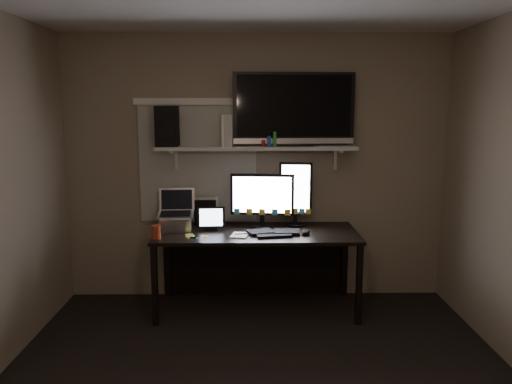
{
  "coord_description": "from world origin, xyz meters",
  "views": [
    {
      "loc": [
        -0.07,
        -2.91,
        1.83
      ],
      "look_at": [
        -0.01,
        1.25,
        1.12
      ],
      "focal_mm": 35.0,
      "sensor_mm": 36.0,
      "label": 1
    }
  ],
  "objects_px": {
    "monitor_landscape": "(262,200)",
    "tv": "(294,109)",
    "monitor_portrait": "(296,194)",
    "keyboard": "(274,232)",
    "cup": "(156,232)",
    "laptop": "(175,211)",
    "tablet": "(211,219)",
    "game_console": "(229,130)",
    "speaker": "(167,126)",
    "mouse": "(306,232)",
    "desk": "(256,247)"
  },
  "relations": [
    {
      "from": "mouse",
      "to": "cup",
      "type": "distance_m",
      "value": 1.29
    },
    {
      "from": "desk",
      "to": "laptop",
      "type": "xyz_separation_m",
      "value": [
        -0.73,
        -0.06,
        0.36
      ]
    },
    {
      "from": "monitor_landscape",
      "to": "keyboard",
      "type": "height_order",
      "value": "monitor_landscape"
    },
    {
      "from": "monitor_portrait",
      "to": "speaker",
      "type": "height_order",
      "value": "speaker"
    },
    {
      "from": "monitor_portrait",
      "to": "cup",
      "type": "height_order",
      "value": "monitor_portrait"
    },
    {
      "from": "monitor_landscape",
      "to": "cup",
      "type": "xyz_separation_m",
      "value": [
        -0.91,
        -0.39,
        -0.2
      ]
    },
    {
      "from": "tv",
      "to": "speaker",
      "type": "distance_m",
      "value": 1.15
    },
    {
      "from": "tablet",
      "to": "laptop",
      "type": "height_order",
      "value": "laptop"
    },
    {
      "from": "keyboard",
      "to": "laptop",
      "type": "height_order",
      "value": "laptop"
    },
    {
      "from": "monitor_landscape",
      "to": "tablet",
      "type": "bearing_deg",
      "value": -161.32
    },
    {
      "from": "desk",
      "to": "monitor_landscape",
      "type": "bearing_deg",
      "value": 28.82
    },
    {
      "from": "mouse",
      "to": "tv",
      "type": "relative_size",
      "value": 0.11
    },
    {
      "from": "game_console",
      "to": "tv",
      "type": "bearing_deg",
      "value": 16.18
    },
    {
      "from": "tv",
      "to": "desk",
      "type": "bearing_deg",
      "value": -164.93
    },
    {
      "from": "laptop",
      "to": "desk",
      "type": "bearing_deg",
      "value": 1.07
    },
    {
      "from": "desk",
      "to": "keyboard",
      "type": "distance_m",
      "value": 0.32
    },
    {
      "from": "keyboard",
      "to": "tablet",
      "type": "xyz_separation_m",
      "value": [
        -0.56,
        0.13,
        0.09
      ]
    },
    {
      "from": "keyboard",
      "to": "speaker",
      "type": "height_order",
      "value": "speaker"
    },
    {
      "from": "laptop",
      "to": "mouse",
      "type": "bearing_deg",
      "value": -12.03
    },
    {
      "from": "tablet",
      "to": "monitor_portrait",
      "type": "bearing_deg",
      "value": 7.37
    },
    {
      "from": "tablet",
      "to": "tv",
      "type": "bearing_deg",
      "value": 9.12
    },
    {
      "from": "monitor_landscape",
      "to": "tv",
      "type": "height_order",
      "value": "tv"
    },
    {
      "from": "cup",
      "to": "tv",
      "type": "xyz_separation_m",
      "value": [
        1.19,
        0.47,
        1.02
      ]
    },
    {
      "from": "tablet",
      "to": "laptop",
      "type": "relative_size",
      "value": 0.68
    },
    {
      "from": "tablet",
      "to": "laptop",
      "type": "bearing_deg",
      "value": 173.72
    },
    {
      "from": "tv",
      "to": "cup",
      "type": "bearing_deg",
      "value": -161.64
    },
    {
      "from": "monitor_portrait",
      "to": "tv",
      "type": "xyz_separation_m",
      "value": [
        -0.03,
        0.02,
        0.78
      ]
    },
    {
      "from": "monitor_landscape",
      "to": "laptop",
      "type": "bearing_deg",
      "value": -166.98
    },
    {
      "from": "keyboard",
      "to": "tv",
      "type": "height_order",
      "value": "tv"
    },
    {
      "from": "monitor_portrait",
      "to": "mouse",
      "type": "bearing_deg",
      "value": -71.27
    },
    {
      "from": "keyboard",
      "to": "cup",
      "type": "xyz_separation_m",
      "value": [
        -1.0,
        -0.15,
        0.04
      ]
    },
    {
      "from": "monitor_landscape",
      "to": "game_console",
      "type": "distance_m",
      "value": 0.7
    },
    {
      "from": "keyboard",
      "to": "tv",
      "type": "xyz_separation_m",
      "value": [
        0.19,
        0.32,
        1.07
      ]
    },
    {
      "from": "desk",
      "to": "laptop",
      "type": "distance_m",
      "value": 0.81
    },
    {
      "from": "tablet",
      "to": "laptop",
      "type": "xyz_separation_m",
      "value": [
        -0.32,
        0.01,
        0.07
      ]
    },
    {
      "from": "mouse",
      "to": "tablet",
      "type": "relative_size",
      "value": 0.48
    },
    {
      "from": "mouse",
      "to": "tv",
      "type": "xyz_separation_m",
      "value": [
        -0.09,
        0.34,
        1.06
      ]
    },
    {
      "from": "cup",
      "to": "game_console",
      "type": "xyz_separation_m",
      "value": [
        0.6,
        0.41,
        0.84
      ]
    },
    {
      "from": "monitor_portrait",
      "to": "laptop",
      "type": "xyz_separation_m",
      "value": [
        -1.1,
        -0.15,
        -0.12
      ]
    },
    {
      "from": "speaker",
      "to": "tv",
      "type": "bearing_deg",
      "value": 0.47
    },
    {
      "from": "laptop",
      "to": "cup",
      "type": "relative_size",
      "value": 3.16
    },
    {
      "from": "monitor_landscape",
      "to": "monitor_portrait",
      "type": "height_order",
      "value": "monitor_portrait"
    },
    {
      "from": "tablet",
      "to": "game_console",
      "type": "xyz_separation_m",
      "value": [
        0.16,
        0.13,
        0.78
      ]
    },
    {
      "from": "mouse",
      "to": "monitor_landscape",
      "type": "bearing_deg",
      "value": 153.9
    },
    {
      "from": "game_console",
      "to": "keyboard",
      "type": "bearing_deg",
      "value": -22.39
    },
    {
      "from": "desk",
      "to": "cup",
      "type": "bearing_deg",
      "value": -157.36
    },
    {
      "from": "cup",
      "to": "tv",
      "type": "distance_m",
      "value": 1.64
    },
    {
      "from": "monitor_portrait",
      "to": "tv",
      "type": "height_order",
      "value": "tv"
    },
    {
      "from": "cup",
      "to": "speaker",
      "type": "xyz_separation_m",
      "value": [
        0.05,
        0.42,
        0.87
      ]
    },
    {
      "from": "monitor_landscape",
      "to": "desk",
      "type": "bearing_deg",
      "value": -144.72
    }
  ]
}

